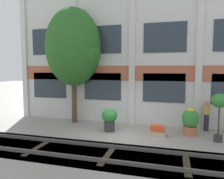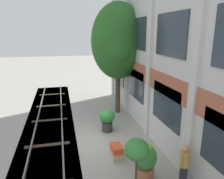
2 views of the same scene
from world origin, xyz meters
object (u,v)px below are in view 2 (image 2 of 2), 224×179
at_px(potted_plant_stone_basin, 145,159).
at_px(resident_by_doorway, 184,166).
at_px(potted_plant_tall_urn, 137,156).
at_px(potted_plant_fluted_column, 107,119).
at_px(potted_plant_square_trough, 117,151).
at_px(broadleaf_tree, 118,43).

height_order(potted_plant_stone_basin, resident_by_doorway, resident_by_doorway).
bearing_deg(potted_plant_tall_urn, potted_plant_fluted_column, 177.33).
relative_size(potted_plant_square_trough, resident_by_doorway, 0.48).
xyz_separation_m(potted_plant_square_trough, potted_plant_stone_basin, (1.59, 0.66, 0.50)).
xyz_separation_m(potted_plant_tall_urn, potted_plant_fluted_column, (-5.32, 0.25, -1.01)).
bearing_deg(potted_plant_fluted_column, potted_plant_square_trough, -3.04).
bearing_deg(potted_plant_tall_urn, broadleaf_tree, 169.08).
xyz_separation_m(broadleaf_tree, potted_plant_square_trough, (5.23, -1.43, -4.33)).
xyz_separation_m(potted_plant_fluted_column, resident_by_doorway, (5.05, 1.56, 0.19)).
bearing_deg(broadleaf_tree, potted_plant_square_trough, -15.29).
xyz_separation_m(potted_plant_square_trough, potted_plant_tall_urn, (2.76, -0.11, 1.47)).
xyz_separation_m(potted_plant_tall_urn, potted_plant_stone_basin, (-1.17, 0.77, -0.97)).
height_order(broadleaf_tree, potted_plant_tall_urn, broadleaf_tree).
height_order(potted_plant_square_trough, potted_plant_stone_basin, potted_plant_stone_basin).
xyz_separation_m(broadleaf_tree, potted_plant_fluted_column, (2.67, -1.29, -3.88)).
relative_size(potted_plant_fluted_column, potted_plant_stone_basin, 0.87).
relative_size(potted_plant_fluted_column, resident_by_doorway, 0.73).
bearing_deg(broadleaf_tree, resident_by_doorway, 1.98).
height_order(potted_plant_square_trough, resident_by_doorway, resident_by_doorway).
distance_m(potted_plant_square_trough, potted_plant_tall_urn, 3.13).
relative_size(broadleaf_tree, potted_plant_stone_basin, 5.05).
bearing_deg(resident_by_doorway, potted_plant_stone_basin, 23.66).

